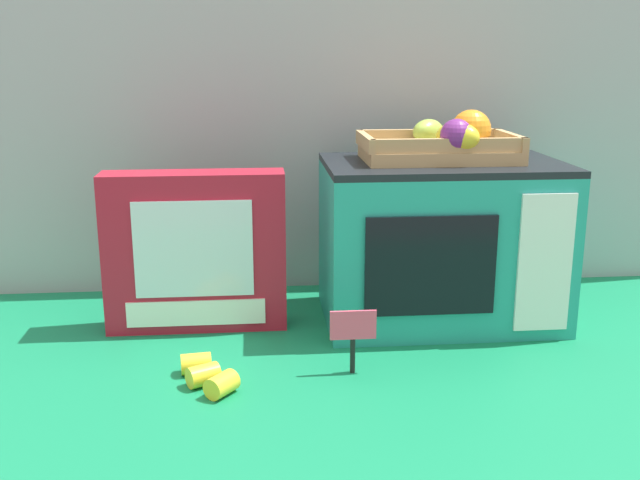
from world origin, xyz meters
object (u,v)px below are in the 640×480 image
object	(u,v)px
toy_microwave	(441,241)
food_groups_crate	(446,144)
cookie_set_box	(195,252)
loose_toy_banana	(207,374)
price_sign	(353,332)

from	to	relation	value
toy_microwave	food_groups_crate	size ratio (longest dim) A/B	1.56
cookie_set_box	loose_toy_banana	bearing A→B (deg)	-83.27
food_groups_crate	cookie_set_box	size ratio (longest dim) A/B	0.85
toy_microwave	price_sign	bearing A→B (deg)	-129.93
cookie_set_box	loose_toy_banana	size ratio (longest dim) A/B	2.53
food_groups_crate	price_sign	world-z (taller)	food_groups_crate
food_groups_crate	cookie_set_box	bearing A→B (deg)	-178.98
cookie_set_box	food_groups_crate	bearing A→B (deg)	1.02
cookie_set_box	price_sign	bearing A→B (deg)	-41.42
loose_toy_banana	food_groups_crate	bearing A→B (deg)	30.99
toy_microwave	cookie_set_box	size ratio (longest dim) A/B	1.33
cookie_set_box	price_sign	distance (m)	0.34
toy_microwave	loose_toy_banana	size ratio (longest dim) A/B	3.38
toy_microwave	cookie_set_box	xyz separation A→B (m)	(-0.43, -0.01, -0.01)
toy_microwave	loose_toy_banana	xyz separation A→B (m)	(-0.41, -0.25, -0.13)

